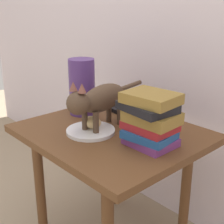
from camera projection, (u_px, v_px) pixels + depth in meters
name	position (u px, v px, depth m)	size (l,w,h in m)	color
side_table	(112.00, 149.00, 1.36)	(0.72, 0.62, 0.58)	brown
plate	(91.00, 131.00, 1.31)	(0.20, 0.20, 0.01)	white
bread_roll	(92.00, 122.00, 1.31)	(0.08, 0.06, 0.05)	#E0BC7A
cat	(99.00, 100.00, 1.29)	(0.14, 0.47, 0.23)	#4C3828
book_stack	(150.00, 119.00, 1.16)	(0.21, 0.17, 0.20)	#72337A
green_vase	(82.00, 87.00, 1.49)	(0.12, 0.12, 0.26)	#4C2D72
candle_jar	(159.00, 114.00, 1.41)	(0.07, 0.07, 0.08)	silver
tv_remote	(122.00, 112.00, 1.52)	(0.15, 0.04, 0.02)	black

